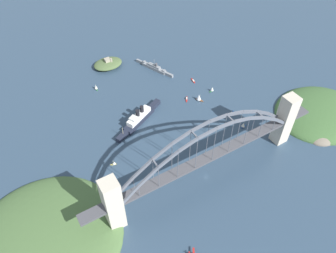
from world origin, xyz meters
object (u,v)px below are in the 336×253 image
small_boat_5 (199,97)px  small_boat_3 (193,81)px  small_boat_1 (243,125)px  small_boat_2 (114,162)px  fort_island_mid_harbor (108,64)px  small_boat_6 (232,113)px  naval_cruiser (155,68)px  channel_marker_buoy (205,153)px  harbor_arch_bridge (209,156)px  small_boat_0 (187,99)px  small_boat_7 (212,89)px  small_boat_4 (96,87)px  ocean_liner (139,118)px

small_boat_5 → small_boat_3: bearing=66.2°
small_boat_1 → small_boat_2: bearing=170.0°
fort_island_mid_harbor → small_boat_6: size_ratio=4.03×
naval_cruiser → fort_island_mid_harbor: 70.39m
naval_cruiser → channel_marker_buoy: naval_cruiser is taller
naval_cruiser → harbor_arch_bridge: bearing=-103.8°
small_boat_0 → small_boat_2: 139.10m
small_boat_0 → small_boat_7: size_ratio=1.31×
harbor_arch_bridge → small_boat_5: bearing=58.7°
small_boat_2 → small_boat_5: bearing=16.2°
harbor_arch_bridge → small_boat_5: size_ratio=25.70×
small_boat_0 → channel_marker_buoy: bearing=-110.7°
small_boat_2 → small_boat_5: 148.32m
small_boat_7 → small_boat_3: bearing=106.0°
small_boat_3 → small_boat_5: small_boat_5 is taller
small_boat_3 → small_boat_6: bearing=-87.4°
small_boat_7 → channel_marker_buoy: bearing=-130.3°
small_boat_6 → small_boat_5: bearing=115.3°
small_boat_1 → channel_marker_buoy: (-64.62, -10.92, -2.51)m
small_boat_3 → small_boat_4: bearing=156.8°
ocean_liner → small_boat_5: ocean_liner is taller
harbor_arch_bridge → naval_cruiser: bearing=76.2°
ocean_liner → fort_island_mid_harbor: 130.20m
fort_island_mid_harbor → small_boat_3: 130.89m
harbor_arch_bridge → small_boat_1: 95.78m
small_boat_2 → small_boat_4: (33.66, 133.73, 0.42)m
channel_marker_buoy → naval_cruiser: bearing=79.9°
small_boat_4 → small_boat_7: 160.14m
small_boat_1 → small_boat_5: (-17.49, 69.64, 1.22)m
small_boat_1 → small_boat_6: (3.28, 25.72, -2.82)m
fort_island_mid_harbor → small_boat_7: 161.52m
small_boat_2 → small_boat_3: (159.37, 79.90, -2.98)m
small_boat_0 → small_boat_6: size_ratio=0.94×
small_boat_2 → small_boat_5: small_boat_5 is taller
harbor_arch_bridge → small_boat_4: (-43.71, 199.28, -30.56)m
ocean_liner → small_boat_5: 86.93m
small_boat_0 → small_boat_3: bearing=43.8°
harbor_arch_bridge → small_boat_2: (-77.36, 65.55, -30.98)m
small_boat_5 → small_boat_7: small_boat_5 is taller
small_boat_7 → small_boat_2: bearing=-164.3°
small_boat_3 → small_boat_4: size_ratio=1.32×
ocean_liner → small_boat_2: bearing=-140.3°
small_boat_2 → small_boat_6: size_ratio=0.74×
small_boat_7 → small_boat_0: bearing=174.9°
small_boat_4 → small_boat_6: size_ratio=0.83×
small_boat_4 → small_boat_5: small_boat_5 is taller
ocean_liner → small_boat_2: size_ratio=9.94×
harbor_arch_bridge → small_boat_0: (51.99, 116.62, -33.94)m
fort_island_mid_harbor → small_boat_3: size_ratio=3.69×
small_boat_2 → small_boat_3: bearing=26.6°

